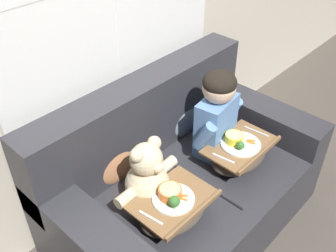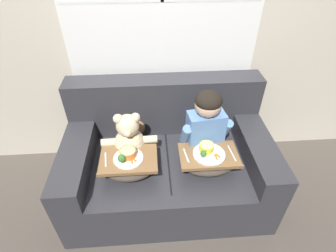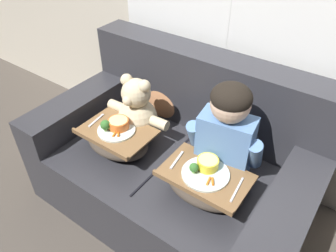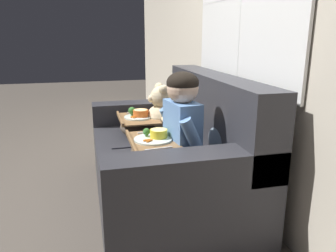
{
  "view_description": "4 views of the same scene",
  "coord_description": "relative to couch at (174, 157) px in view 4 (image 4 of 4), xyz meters",
  "views": [
    {
      "loc": [
        -1.34,
        -1.07,
        2.12
      ],
      "look_at": [
        -0.03,
        0.14,
        0.76
      ],
      "focal_mm": 42.0,
      "sensor_mm": 36.0,
      "label": 1
    },
    {
      "loc": [
        -0.11,
        -1.53,
        1.99
      ],
      "look_at": [
        0.0,
        -0.01,
        0.77
      ],
      "focal_mm": 28.0,
      "sensor_mm": 36.0,
      "label": 2
    },
    {
      "loc": [
        0.82,
        -1.19,
        1.79
      ],
      "look_at": [
        -0.03,
        -0.01,
        0.66
      ],
      "focal_mm": 35.0,
      "sensor_mm": 36.0,
      "label": 3
    },
    {
      "loc": [
        2.25,
        -0.53,
        1.23
      ],
      "look_at": [
        0.11,
        0.0,
        0.62
      ],
      "focal_mm": 35.0,
      "sensor_mm": 36.0,
      "label": 4
    }
  ],
  "objects": [
    {
      "name": "ground_plane",
      "position": [
        0.0,
        -0.07,
        -0.34
      ],
      "size": [
        14.0,
        14.0,
        0.0
      ],
      "primitive_type": "plane",
      "color": "#4C443D"
    },
    {
      "name": "wall_back_with_window",
      "position": [
        0.0,
        0.53,
        0.98
      ],
      "size": [
        8.0,
        0.08,
        2.6
      ],
      "color": "beige",
      "rests_on": "ground_plane"
    },
    {
      "name": "couch",
      "position": [
        0.0,
        0.0,
        0.0
      ],
      "size": [
        1.65,
        1.0,
        0.95
      ],
      "color": "#2D2D33",
      "rests_on": "ground_plane"
    },
    {
      "name": "throw_pillow_behind_child",
      "position": [
        0.3,
        0.25,
        0.26
      ],
      "size": [
        0.33,
        0.16,
        0.35
      ],
      "color": "slate",
      "rests_on": "couch"
    },
    {
      "name": "throw_pillow_behind_teddy",
      "position": [
        -0.3,
        0.25,
        0.26
      ],
      "size": [
        0.34,
        0.16,
        0.35
      ],
      "color": "#B2754C",
      "rests_on": "couch"
    },
    {
      "name": "child_figure",
      "position": [
        0.3,
        -0.03,
        0.42
      ],
      "size": [
        0.42,
        0.22,
        0.57
      ],
      "color": "#5B84BC",
      "rests_on": "couch"
    },
    {
      "name": "teddy_bear",
      "position": [
        -0.3,
        -0.03,
        0.28
      ],
      "size": [
        0.45,
        0.31,
        0.41
      ],
      "color": "beige",
      "rests_on": "couch"
    },
    {
      "name": "lap_tray_child",
      "position": [
        0.3,
        -0.22,
        0.19
      ],
      "size": [
        0.45,
        0.29,
        0.21
      ],
      "color": "#473D33",
      "rests_on": "child_figure"
    },
    {
      "name": "lap_tray_teddy",
      "position": [
        -0.3,
        -0.22,
        0.19
      ],
      "size": [
        0.43,
        0.31,
        0.23
      ],
      "color": "#473D33",
      "rests_on": "teddy_bear"
    }
  ]
}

